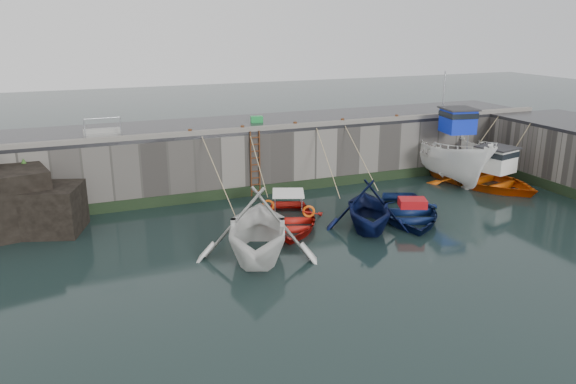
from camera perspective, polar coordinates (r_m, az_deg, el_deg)
name	(u,v)px	position (r m, az deg, el deg)	size (l,w,h in m)	color
ground	(404,269)	(19.84, 11.72, -7.68)	(120.00, 120.00, 0.00)	black
quay_back	(275,151)	(29.99, -1.30, 4.15)	(30.00, 5.00, 3.00)	slate
road_back	(275,122)	(29.68, -1.32, 7.12)	(30.00, 5.00, 0.16)	black
kerb_back	(292,126)	(27.49, 0.42, 6.72)	(30.00, 0.30, 0.20)	slate
algae_back	(293,186)	(28.02, 0.55, 0.58)	(30.00, 0.08, 0.50)	black
rock_outcrop	(3,202)	(25.09, -27.01, -0.88)	(5.85, 4.24, 3.41)	black
ladder	(255,164)	(26.95, -3.34, 2.85)	(0.51, 0.08, 3.20)	#3F1E0F
boat_near_white	(258,256)	(20.53, -3.09, -6.47)	(4.62, 5.36, 2.82)	silver
boat_near_white_rope	(222,215)	(24.78, -6.67, -2.37)	(0.04, 5.21, 3.10)	tan
boat_near_blue	(288,226)	(23.39, 0.04, -3.43)	(3.38, 4.74, 0.98)	red
boat_near_blue_rope	(261,201)	(26.51, -2.81, -0.97)	(0.04, 3.30, 3.10)	tan
boat_near_blacktrim	(367,227)	(23.47, 8.05, -3.54)	(3.72, 4.31, 2.27)	#091139
boat_near_blacktrim_rope	(324,198)	(26.98, 3.63, -0.66)	(0.04, 4.29, 3.10)	tan
boat_near_navy	(407,217)	(24.88, 12.03, -2.55)	(3.64, 5.09, 1.05)	#0A1944
boat_near_navy_rope	(362,192)	(28.12, 7.52, -0.04)	(0.04, 4.00, 3.10)	tan
boat_far_white	(449,156)	(31.35, 16.08, 3.56)	(4.23, 8.05, 5.96)	white
boat_far_orange	(485,178)	(30.61, 19.37, 1.31)	(5.60, 6.82, 4.23)	#EC5A0C
fish_crate	(257,119)	(29.12, -3.20, 7.39)	(0.61, 0.38, 0.32)	#1A903C
railing	(102,133)	(26.59, -18.34, 5.73)	(1.60, 1.05, 1.00)	#A5A8AD
bollard_a	(190,132)	(26.12, -9.92, 6.01)	(0.18, 0.18, 0.28)	#3F1E0F
bollard_b	(242,128)	(26.74, -4.65, 6.46)	(0.18, 0.18, 0.28)	#3F1E0F
bollard_c	(295,125)	(27.65, 0.73, 6.86)	(0.18, 0.18, 0.28)	#3F1E0F
bollard_d	(342,121)	(28.74, 5.55, 7.17)	(0.18, 0.18, 0.28)	#3F1E0F
bollard_e	(397,117)	(30.33, 10.98, 7.46)	(0.18, 0.18, 0.28)	#3F1E0F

